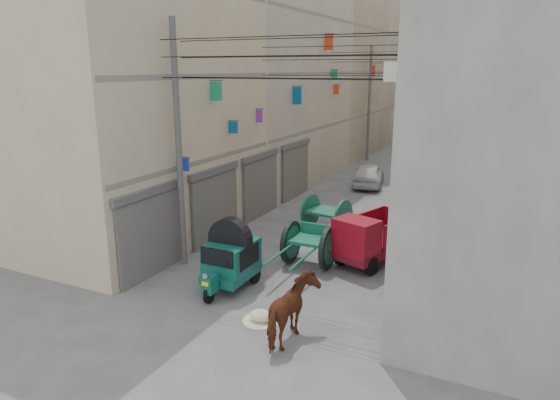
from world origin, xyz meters
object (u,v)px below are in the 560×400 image
Objects in this scene: auto_rickshaw at (231,257)px; distant_car_grey at (421,167)px; mini_truck at (369,241)px; horse at (292,312)px; distant_car_white at (369,175)px; feed_sack at (261,316)px; distant_car_green at (416,145)px; tonga_cart at (309,244)px; second_cart at (327,213)px.

distant_car_grey is (2.13, 19.08, -0.42)m from auto_rickshaw.
horse is at bearing -73.57° from mini_truck.
feed_sack is at bearing 86.46° from distant_car_white.
horse reaches higher than distant_car_white.
distant_car_white reaches higher than feed_sack.
mini_truck reaches higher than distant_car_green.
horse is 21.17m from distant_car_grey.
mini_truck is at bearing 47.45° from auto_rickshaw.
tonga_cart is at bearing -133.37° from mini_truck.
mini_truck is 1.83× the size of second_cart.
second_cart is 21.45m from distant_car_green.
auto_rickshaw is 4.82m from mini_truck.
mini_truck is at bearing -95.09° from horse.
tonga_cart is at bearing 86.98° from distant_car_white.
distant_car_green reaches higher than distant_car_grey.
feed_sack is at bearing 98.55° from distant_car_green.
horse is 0.43× the size of distant_car_green.
auto_rickshaw is 3.02m from tonga_cart.
horse is (2.27, -8.36, 0.03)m from second_cart.
second_cart is 8.72m from distant_car_white.
distant_car_grey is at bearing 89.13° from feed_sack.
feed_sack is 0.18× the size of distant_car_grey.
mini_truck reaches higher than distant_car_grey.
distant_car_grey is (2.15, 4.10, -0.09)m from distant_car_white.
mini_truck is 24.38m from distant_car_green.
second_cart is 0.98× the size of horse.
horse is at bearing -72.15° from tonga_cart.
feed_sack is at bearing -86.70° from mini_truck.
second_cart reaches higher than distant_car_grey.
feed_sack is (1.81, -1.50, -0.83)m from auto_rickshaw.
feed_sack is (0.35, -4.13, -0.61)m from tonga_cart.
distant_car_grey is at bearing 108.39° from distant_car_green.
second_cart is 0.49× the size of distant_car_white.
mini_truck is 3.73m from second_cart.
tonga_cart reaches higher than feed_sack.
second_cart is (0.71, 6.29, -0.22)m from auto_rickshaw.
distant_car_green is (0.12, 12.75, -0.01)m from distant_car_white.
tonga_cart reaches higher than distant_car_green.
auto_rickshaw reaches higher than distant_car_white.
feed_sack is 20.59m from distant_car_grey.
distant_car_green is at bearing 116.52° from mini_truck.
auto_rickshaw is 0.70× the size of distant_car_grey.
distant_car_white is at bearing -82.41° from horse.
mini_truck reaches higher than tonga_cart.
distant_car_white is 0.86× the size of distant_car_green.
second_cart reaches higher than distant_car_white.
mini_truck is 1.80× the size of horse.
second_cart is 0.55× the size of distant_car_grey.
distant_car_green is (-3.15, 24.17, -0.20)m from mini_truck.
distant_car_green is at bearing 93.11° from tonga_cart.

